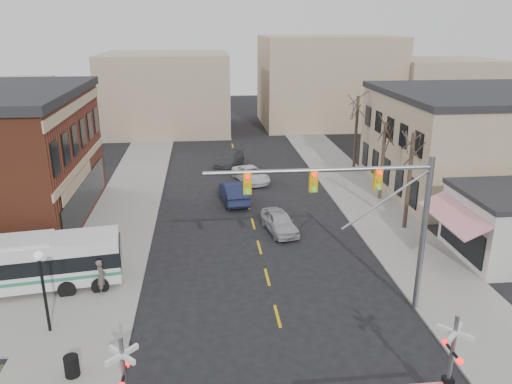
% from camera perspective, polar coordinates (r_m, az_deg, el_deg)
% --- Properties ---
extents(ground, '(160.00, 160.00, 0.00)m').
position_cam_1_polar(ground, '(23.82, 3.20, -16.60)').
color(ground, black).
rests_on(ground, ground).
extents(sidewalk_west, '(5.00, 60.00, 0.12)m').
position_cam_1_polar(sidewalk_west, '(41.92, -14.21, -0.87)').
color(sidewalk_west, gray).
rests_on(sidewalk_west, ground).
extents(sidewalk_east, '(5.00, 60.00, 0.12)m').
position_cam_1_polar(sidewalk_east, '(43.40, 11.43, 0.02)').
color(sidewalk_east, gray).
rests_on(sidewalk_east, ground).
extents(tan_building, '(20.30, 15.30, 8.50)m').
position_cam_1_polar(tan_building, '(47.56, 26.36, 5.33)').
color(tan_building, tan).
rests_on(tan_building, ground).
extents(tree_east_a, '(0.28, 0.28, 6.75)m').
position_cam_1_polar(tree_east_a, '(35.57, 17.08, 1.17)').
color(tree_east_a, '#382B21').
rests_on(tree_east_a, sidewalk_east).
extents(tree_east_b, '(0.28, 0.28, 6.30)m').
position_cam_1_polar(tree_east_b, '(41.08, 14.26, 3.43)').
color(tree_east_b, '#382B21').
rests_on(tree_east_b, sidewalk_east).
extents(tree_east_c, '(0.28, 0.28, 7.20)m').
position_cam_1_polar(tree_east_c, '(48.40, 11.34, 6.48)').
color(tree_east_c, '#382B21').
rests_on(tree_east_c, sidewalk_east).
extents(transit_bus, '(11.50, 4.00, 2.90)m').
position_cam_1_polar(transit_bus, '(29.59, -26.26, -7.48)').
color(transit_bus, silver).
rests_on(transit_bus, ground).
extents(traffic_signal_mast, '(10.60, 0.30, 8.00)m').
position_cam_1_polar(traffic_signal_mast, '(23.75, 12.64, -1.39)').
color(traffic_signal_mast, gray).
rests_on(traffic_signal_mast, ground).
extents(rr_crossing_east, '(5.60, 1.36, 4.00)m').
position_cam_1_polar(rr_crossing_east, '(20.37, 20.22, -18.02)').
color(rr_crossing_east, gray).
rests_on(rr_crossing_east, ground).
extents(street_lamp, '(0.44, 0.44, 4.09)m').
position_cam_1_polar(street_lamp, '(24.65, -23.32, -8.64)').
color(street_lamp, black).
rests_on(street_lamp, sidewalk_west).
extents(trash_bin, '(0.60, 0.60, 0.90)m').
position_cam_1_polar(trash_bin, '(22.71, -20.32, -18.15)').
color(trash_bin, black).
rests_on(trash_bin, sidewalk_west).
extents(car_a, '(2.49, 4.55, 1.47)m').
position_cam_1_polar(car_a, '(34.51, 2.69, -3.41)').
color(car_a, '#A6A6AB').
rests_on(car_a, ground).
extents(car_b, '(2.29, 5.22, 1.67)m').
position_cam_1_polar(car_b, '(40.17, -2.57, 0.02)').
color(car_b, '#171E3A').
rests_on(car_b, ground).
extents(car_c, '(3.53, 5.25, 1.34)m').
position_cam_1_polar(car_c, '(45.29, -0.60, 2.02)').
color(car_c, silver).
rests_on(car_c, ground).
extents(car_d, '(3.69, 5.15, 1.39)m').
position_cam_1_polar(car_d, '(50.16, -3.06, 3.70)').
color(car_d, '#3A3A3E').
rests_on(car_d, ground).
extents(pedestrian_near, '(0.48, 0.72, 1.92)m').
position_cam_1_polar(pedestrian_near, '(27.87, -17.26, -9.22)').
color(pedestrian_near, '#5E4D4B').
rests_on(pedestrian_near, sidewalk_west).
extents(pedestrian_far, '(0.94, 0.93, 1.53)m').
position_cam_1_polar(pedestrian_far, '(29.81, -18.80, -7.90)').
color(pedestrian_far, '#2D3050').
rests_on(pedestrian_far, sidewalk_west).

